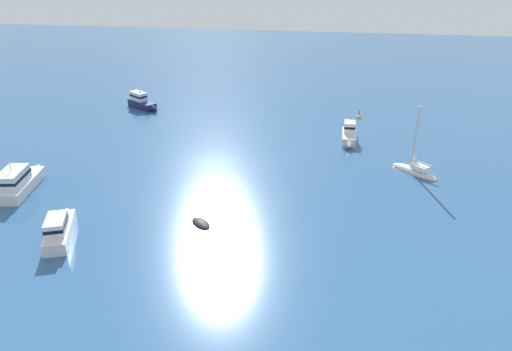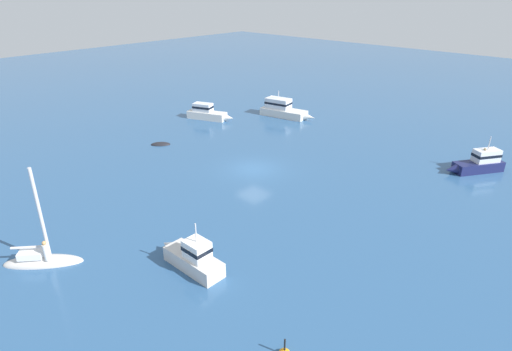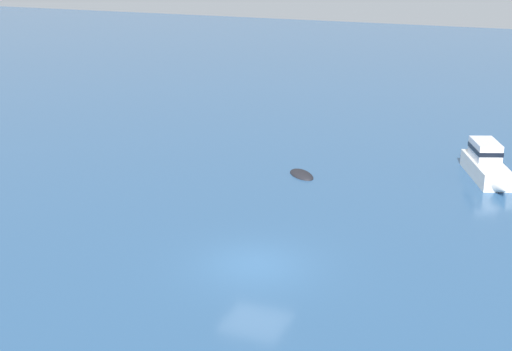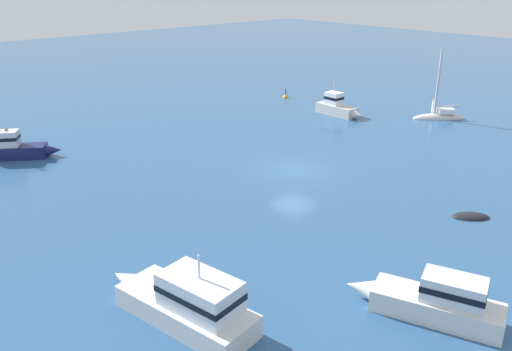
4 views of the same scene
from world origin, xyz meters
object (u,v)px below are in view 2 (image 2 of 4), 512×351
object	(u,v)px
tender	(161,145)
powerboat_1	(283,109)
powerboat	(208,113)
sailboat	(43,260)
launch_1	(192,257)
launch	(479,163)

from	to	relation	value
tender	powerboat_1	world-z (taller)	powerboat_1
tender	powerboat_1	xyz separation A→B (m)	(-2.68, -16.01, 0.86)
powerboat	sailboat	size ratio (longest dim) A/B	0.89
powerboat	launch_1	size ratio (longest dim) A/B	1.22
powerboat	sailboat	xyz separation A→B (m)	(-14.53, 25.52, -0.53)
tender	powerboat_1	distance (m)	16.25
launch	launch_1	bearing A→B (deg)	17.29
tender	launch_1	xyz separation A→B (m)	(-18.05, 10.81, 0.71)
powerboat	powerboat_1	xyz separation A→B (m)	(-5.83, -6.95, 0.13)
powerboat_1	sailboat	size ratio (longest dim) A/B	1.09
launch_1	tender	bearing A→B (deg)	-30.72
powerboat	launch_1	bearing A→B (deg)	-64.20
launch	sailboat	bearing A→B (deg)	9.17
powerboat	launch_1	world-z (taller)	launch_1
powerboat	launch_1	xyz separation A→B (m)	(-21.20, 19.87, -0.02)
tender	launch_1	distance (m)	21.05
powerboat	tender	distance (m)	9.62
tender	sailboat	bearing A→B (deg)	78.74
tender	sailboat	distance (m)	20.01
launch_1	powerboat_1	bearing A→B (deg)	-59.98
powerboat	launch_1	distance (m)	29.06
powerboat_1	powerboat	bearing A→B (deg)	-140.41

